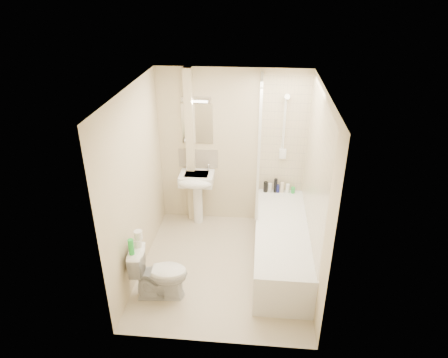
{
  "coord_description": "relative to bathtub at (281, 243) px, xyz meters",
  "views": [
    {
      "loc": [
        0.4,
        -4.25,
        3.49
      ],
      "look_at": [
        -0.02,
        0.2,
        1.22
      ],
      "focal_mm": 32.0,
      "sensor_mm": 36.0,
      "label": 1
    }
  ],
  "objects": [
    {
      "name": "bottle_black_a",
      "position": [
        -0.23,
        0.96,
        0.34
      ],
      "size": [
        0.07,
        0.07,
        0.16
      ],
      "primitive_type": "cylinder",
      "color": "black",
      "rests_on": "bathtub"
    },
    {
      "name": "tile_right",
      "position": [
        0.34,
        0.0,
        1.14
      ],
      "size": [
        0.01,
        2.1,
        1.75
      ],
      "primitive_type": "cube",
      "color": "beige",
      "rests_on": "wall_right"
    },
    {
      "name": "green_bottle",
      "position": [
        -1.74,
        -0.9,
        0.49
      ],
      "size": [
        0.06,
        0.06,
        0.2
      ],
      "primitive_type": "cylinder",
      "color": "green",
      "rests_on": "toilet"
    },
    {
      "name": "shower_fixture",
      "position": [
        -0.0,
        0.99,
        1.26
      ],
      "size": [
        0.1,
        0.16,
        0.99
      ],
      "color": "white",
      "rests_on": "wall_back"
    },
    {
      "name": "floor",
      "position": [
        -0.75,
        -0.2,
        -0.29
      ],
      "size": [
        2.5,
        2.5,
        0.0
      ],
      "primitive_type": "plane",
      "color": "beige",
      "rests_on": "ground"
    },
    {
      "name": "bottle_white_b",
      "position": [
        0.11,
        0.96,
        0.33
      ],
      "size": [
        0.06,
        0.06,
        0.14
      ],
      "primitive_type": "cylinder",
      "color": "white",
      "rests_on": "bathtub"
    },
    {
      "name": "strip_light",
      "position": [
        -1.27,
        1.02,
        1.66
      ],
      "size": [
        0.42,
        0.07,
        0.07
      ],
      "primitive_type": "cube",
      "color": "silver",
      "rests_on": "wall_back"
    },
    {
      "name": "shower_screen",
      "position": [
        -0.35,
        0.6,
        1.16
      ],
      "size": [
        0.04,
        0.92,
        1.8
      ],
      "color": "white",
      "rests_on": "bathtub"
    },
    {
      "name": "mirror",
      "position": [
        -1.27,
        1.04,
        1.29
      ],
      "size": [
        0.46,
        0.01,
        0.6
      ],
      "primitive_type": "cube",
      "color": "white",
      "rests_on": "wall_back"
    },
    {
      "name": "splashback",
      "position": [
        -1.27,
        1.04,
        0.74
      ],
      "size": [
        0.6,
        0.02,
        0.3
      ],
      "primitive_type": "cube",
      "color": "beige",
      "rests_on": "wall_back"
    },
    {
      "name": "wall_back",
      "position": [
        -0.75,
        1.05,
        0.91
      ],
      "size": [
        2.2,
        0.02,
        2.4
      ],
      "primitive_type": "cube",
      "color": "beige",
      "rests_on": "ground"
    },
    {
      "name": "ceiling",
      "position": [
        -0.75,
        -0.2,
        2.11
      ],
      "size": [
        2.2,
        2.5,
        0.02
      ],
      "primitive_type": "cube",
      "color": "white",
      "rests_on": "wall_back"
    },
    {
      "name": "bottle_cream",
      "position": [
        0.02,
        0.96,
        0.34
      ],
      "size": [
        0.06,
        0.06,
        0.16
      ],
      "primitive_type": "cylinder",
      "color": "#F6E4BE",
      "rests_on": "bathtub"
    },
    {
      "name": "wall_right",
      "position": [
        0.35,
        -0.2,
        0.91
      ],
      "size": [
        0.02,
        2.5,
        2.4
      ],
      "primitive_type": "cube",
      "color": "beige",
      "rests_on": "ground"
    },
    {
      "name": "toilet",
      "position": [
        -1.47,
        -0.8,
        0.05
      ],
      "size": [
        0.48,
        0.72,
        0.68
      ],
      "primitive_type": "imported",
      "rotation": [
        0.0,
        0.0,
        1.65
      ],
      "color": "white",
      "rests_on": "ground"
    },
    {
      "name": "toilet_roll_lower",
      "position": [
        -1.72,
        -0.75,
        0.43
      ],
      "size": [
        0.1,
        0.1,
        0.09
      ],
      "primitive_type": "cylinder",
      "color": "white",
      "rests_on": "toilet"
    },
    {
      "name": "bottle_green",
      "position": [
        0.19,
        0.96,
        0.31
      ],
      "size": [
        0.06,
        0.06,
        0.09
      ],
      "primitive_type": "cylinder",
      "color": "green",
      "rests_on": "bathtub"
    },
    {
      "name": "tile_back",
      "position": [
        0.0,
        1.04,
        1.14
      ],
      "size": [
        0.7,
        0.01,
        1.75
      ],
      "primitive_type": "cube",
      "color": "beige",
      "rests_on": "wall_back"
    },
    {
      "name": "toilet_roll_upper",
      "position": [
        -1.7,
        -0.73,
        0.53
      ],
      "size": [
        0.1,
        0.1,
        0.11
      ],
      "primitive_type": "cylinder",
      "color": "white",
      "rests_on": "toilet_roll_lower"
    },
    {
      "name": "bathtub",
      "position": [
        0.0,
        0.0,
        0.0
      ],
      "size": [
        0.7,
        2.1,
        0.55
      ],
      "color": "white",
      "rests_on": "ground"
    },
    {
      "name": "pipe_boxing",
      "position": [
        -1.37,
        0.99,
        0.91
      ],
      "size": [
        0.12,
        0.12,
        2.4
      ],
      "primitive_type": "cube",
      "color": "beige",
      "rests_on": "ground"
    },
    {
      "name": "wall_left",
      "position": [
        -1.85,
        -0.2,
        0.91
      ],
      "size": [
        0.02,
        2.5,
        2.4
      ],
      "primitive_type": "cube",
      "color": "beige",
      "rests_on": "ground"
    },
    {
      "name": "bottle_black_b",
      "position": [
        -0.08,
        0.96,
        0.37
      ],
      "size": [
        0.05,
        0.05,
        0.22
      ],
      "primitive_type": "cylinder",
      "color": "black",
      "rests_on": "bathtub"
    },
    {
      "name": "bottle_white_a",
      "position": [
        -0.16,
        0.96,
        0.33
      ],
      "size": [
        0.06,
        0.06,
        0.14
      ],
      "primitive_type": "cylinder",
      "color": "silver",
      "rests_on": "bathtub"
    },
    {
      "name": "pedestal_sink",
      "position": [
        -1.27,
        0.81,
        0.4
      ],
      "size": [
        0.51,
        0.47,
        0.98
      ],
      "color": "white",
      "rests_on": "ground"
    },
    {
      "name": "bottle_blue",
      "position": [
        -0.04,
        0.96,
        0.32
      ],
      "size": [
        0.05,
        0.05,
        0.12
      ],
      "primitive_type": "cylinder",
      "color": "navy",
      "rests_on": "bathtub"
    }
  ]
}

